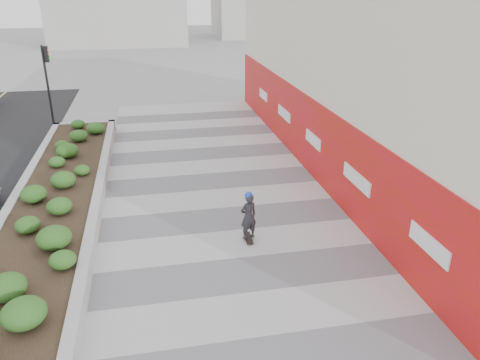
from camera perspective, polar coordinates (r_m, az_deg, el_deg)
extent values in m
plane|color=gray|center=(11.22, 2.86, -16.47)|extent=(160.00, 160.00, 0.00)
cube|color=#A8A8AD|center=(13.60, -0.21, -8.57)|extent=(8.00, 36.00, 0.01)
cube|color=silver|center=(19.92, 16.89, 12.99)|extent=(6.00, 24.00, 8.00)
cube|color=red|center=(19.30, 8.13, 5.79)|extent=(0.12, 24.00, 3.00)
cube|color=#9E9EA0|center=(25.39, -18.38, 6.13)|extent=(3.00, 0.30, 0.55)
cube|color=#9E9EA0|center=(17.46, -25.65, -2.54)|extent=(0.30, 18.00, 0.55)
cube|color=#9E9EA0|center=(16.95, -16.83, -1.92)|extent=(0.30, 18.00, 0.55)
cube|color=#2D2116|center=(17.16, -21.29, -2.31)|extent=(2.40, 17.40, 0.50)
cylinder|color=black|center=(26.85, -22.37, 10.49)|extent=(0.12, 0.12, 4.20)
cube|color=black|center=(26.56, -22.52, 13.99)|extent=(0.18, 0.28, 0.80)
cylinder|color=#595654|center=(13.70, 1.86, -8.36)|extent=(0.44, 0.44, 0.01)
cube|color=black|center=(14.10, 1.02, -7.07)|extent=(0.23, 0.73, 0.02)
imported|color=#292A2F|center=(13.75, 1.04, -4.45)|extent=(0.60, 0.49, 1.43)
sphere|color=blue|center=(13.45, 1.06, -1.89)|extent=(0.23, 0.23, 0.23)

